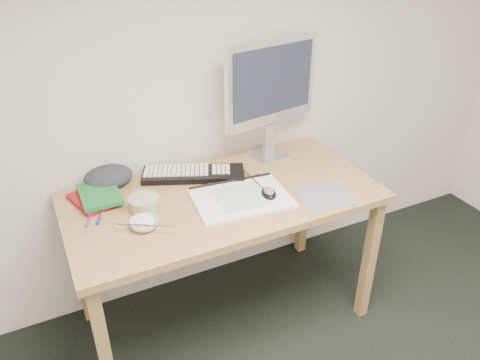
# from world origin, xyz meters

# --- Properties ---
(desk) EXTENTS (1.40, 0.70, 0.75)m
(desk) POSITION_xyz_m (-0.24, 1.43, 0.67)
(desk) COLOR #A8854D
(desk) RESTS_ON ground
(mousepad) EXTENTS (0.27, 0.25, 0.00)m
(mousepad) POSITION_xyz_m (0.16, 1.22, 0.75)
(mousepad) COLOR gray
(mousepad) RESTS_ON desk
(sketchpad) EXTENTS (0.44, 0.34, 0.01)m
(sketchpad) POSITION_xyz_m (-0.19, 1.36, 0.76)
(sketchpad) COLOR white
(sketchpad) RESTS_ON desk
(keyboard) EXTENTS (0.50, 0.33, 0.03)m
(keyboard) POSITION_xyz_m (-0.31, 1.64, 0.76)
(keyboard) COLOR black
(keyboard) RESTS_ON desk
(monitor) EXTENTS (0.52, 0.19, 0.60)m
(monitor) POSITION_xyz_m (0.13, 1.68, 1.13)
(monitor) COLOR silver
(monitor) RESTS_ON desk
(mouse) EXTENTS (0.09, 0.12, 0.03)m
(mouse) POSITION_xyz_m (-0.07, 1.32, 0.78)
(mouse) COLOR black
(mouse) RESTS_ON sketchpad
(rice_bowl) EXTENTS (0.13, 0.13, 0.04)m
(rice_bowl) POSITION_xyz_m (-0.63, 1.33, 0.77)
(rice_bowl) COLOR white
(rice_bowl) RESTS_ON desk
(chopsticks) EXTENTS (0.21, 0.13, 0.02)m
(chopsticks) POSITION_xyz_m (-0.64, 1.29, 0.79)
(chopsticks) COLOR silver
(chopsticks) RESTS_ON rice_bowl
(fruit_tub) EXTENTS (0.17, 0.17, 0.06)m
(fruit_tub) POSITION_xyz_m (-0.60, 1.46, 0.78)
(fruit_tub) COLOR #E5BB50
(fruit_tub) RESTS_ON desk
(book_red) EXTENTS (0.21, 0.25, 0.02)m
(book_red) POSITION_xyz_m (-0.78, 1.62, 0.76)
(book_red) COLOR maroon
(book_red) RESTS_ON desk
(book_green) EXTENTS (0.17, 0.23, 0.02)m
(book_green) POSITION_xyz_m (-0.75, 1.62, 0.78)
(book_green) COLOR #18632A
(book_green) RESTS_ON book_red
(cloth_lump) EXTENTS (0.20, 0.17, 0.08)m
(cloth_lump) POSITION_xyz_m (-0.68, 1.75, 0.79)
(cloth_lump) COLOR #2A2D33
(cloth_lump) RESTS_ON desk
(pencil_pink) EXTENTS (0.17, 0.06, 0.01)m
(pencil_pink) POSITION_xyz_m (-0.31, 1.47, 0.75)
(pencil_pink) COLOR pink
(pencil_pink) RESTS_ON desk
(pencil_tan) EXTENTS (0.13, 0.11, 0.01)m
(pencil_tan) POSITION_xyz_m (-0.20, 1.49, 0.75)
(pencil_tan) COLOR tan
(pencil_tan) RESTS_ON desk
(pencil_black) EXTENTS (0.17, 0.05, 0.01)m
(pencil_black) POSITION_xyz_m (-0.10, 1.49, 0.75)
(pencil_black) COLOR black
(pencil_black) RESTS_ON desk
(marker_blue) EXTENTS (0.07, 0.13, 0.01)m
(marker_blue) POSITION_xyz_m (-0.77, 1.50, 0.76)
(marker_blue) COLOR #1C1D98
(marker_blue) RESTS_ON desk
(marker_orange) EXTENTS (0.05, 0.13, 0.01)m
(marker_orange) POSITION_xyz_m (-0.76, 1.53, 0.76)
(marker_orange) COLOR orange
(marker_orange) RESTS_ON desk
(marker_purple) EXTENTS (0.06, 0.11, 0.01)m
(marker_purple) POSITION_xyz_m (-0.82, 1.49, 0.76)
(marker_purple) COLOR #702893
(marker_purple) RESTS_ON desk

